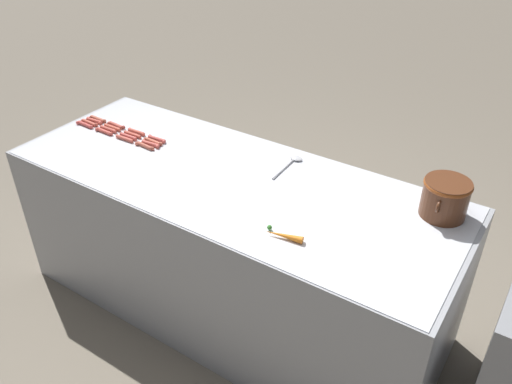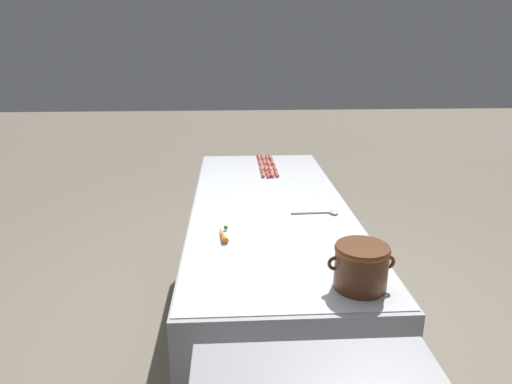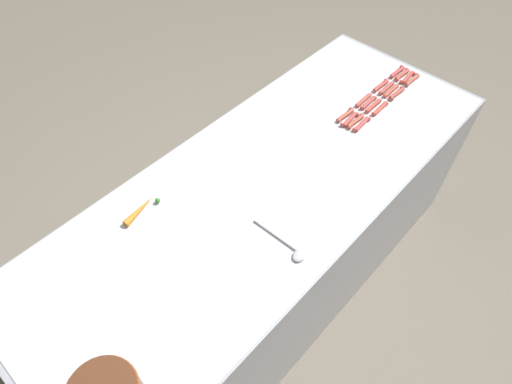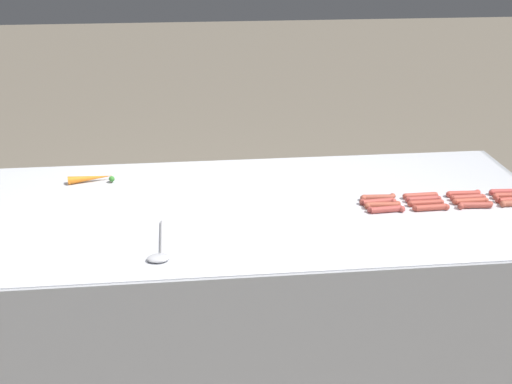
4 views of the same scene
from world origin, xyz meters
name	(u,v)px [view 2 (image 2 of 4)]	position (x,y,z in m)	size (l,w,h in m)	color
ground_plane	(268,331)	(0.00, 0.00, 0.00)	(20.00, 20.00, 0.00)	#756B5B
griddle_counter	(269,270)	(0.00, 0.00, 0.45)	(0.92, 2.41, 0.90)	#9EA0A5
hot_dog_0	(271,158)	(-0.10, -1.07, 0.92)	(0.03, 0.14, 0.02)	#AC533E
hot_dog_1	(272,162)	(-0.10, -0.91, 0.92)	(0.03, 0.14, 0.02)	#AB463A
hot_dog_2	(275,168)	(-0.10, -0.75, 0.92)	(0.03, 0.14, 0.02)	#B34738
hot_dog_3	(277,174)	(-0.10, -0.58, 0.92)	(0.03, 0.14, 0.02)	#B2463F
hot_dog_4	(267,158)	(-0.07, -1.07, 0.92)	(0.03, 0.14, 0.02)	#B9473B
hot_dog_5	(268,163)	(-0.06, -0.91, 0.92)	(0.02, 0.14, 0.02)	#B94E3A
hot_dog_6	(270,168)	(-0.06, -0.74, 0.92)	(0.02, 0.14, 0.02)	#AE4638
hot_dog_7	(272,174)	(-0.06, -0.58, 0.92)	(0.03, 0.14, 0.02)	#B0503C
hot_dog_8	(263,158)	(-0.03, -1.07, 0.92)	(0.03, 0.14, 0.02)	#B44C3C
hot_dog_9	(264,163)	(-0.03, -0.91, 0.92)	(0.02, 0.14, 0.02)	#AF483C
hot_dog_10	(266,168)	(-0.03, -0.74, 0.92)	(0.03, 0.14, 0.02)	#AF453F
hot_dog_11	(268,174)	(-0.03, -0.57, 0.92)	(0.03, 0.14, 0.02)	#B3483F
hot_dog_12	(258,158)	(0.00, -1.08, 0.92)	(0.03, 0.14, 0.02)	#B9453F
hot_dog_13	(260,163)	(0.00, -0.91, 0.92)	(0.03, 0.14, 0.02)	#B8463B
hot_dog_14	(262,168)	(0.00, -0.74, 0.92)	(0.02, 0.14, 0.02)	#B54C3E
hot_dog_15	(263,174)	(0.00, -0.58, 0.92)	(0.03, 0.14, 0.02)	#AC513F
bean_pot	(361,264)	(-0.27, 1.01, 1.00)	(0.27, 0.22, 0.18)	#562D19
serving_spoon	(326,212)	(-0.30, 0.19, 0.91)	(0.27, 0.07, 0.02)	#B7B7BC
carrot	(223,234)	(0.28, 0.48, 0.92)	(0.06, 0.18, 0.03)	orange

